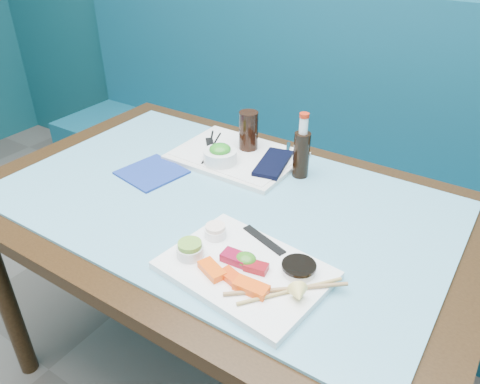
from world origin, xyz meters
The scene contains 34 objects.
booth_bench centered at (0.00, 2.29, 0.37)m, with size 3.00×0.56×1.17m.
dining_table centered at (0.00, 1.45, 0.67)m, with size 1.40×0.90×0.75m.
glass_top centered at (0.00, 1.45, 0.75)m, with size 1.22×0.76×0.01m, color #60A4C0.
sashimi_plate centered at (0.22, 1.23, 0.77)m, with size 0.35×0.25×0.02m, color white.
salmon_left centered at (0.17, 1.17, 0.78)m, with size 0.07×0.03×0.02m, color #FF510A.
salmon_mid centered at (0.22, 1.18, 0.78)m, with size 0.06×0.03×0.01m, color #EB3B09.
salmon_right centered at (0.27, 1.17, 0.78)m, with size 0.07×0.04×0.02m, color #F94B09.
tuna_left centered at (0.19, 1.23, 0.79)m, with size 0.06×0.04×0.02m, color maroon.
tuna_right centered at (0.25, 1.23, 0.78)m, with size 0.05×0.03×0.02m, color maroon.
seaweed_garnish centered at (0.22, 1.24, 0.79)m, with size 0.05×0.04×0.03m, color #347A1C.
ramekin_wasabi centered at (0.10, 1.19, 0.79)m, with size 0.06×0.06×0.03m, color silver.
wasabi_fill centered at (0.10, 1.19, 0.81)m, with size 0.05×0.05×0.01m, color #669C32.
ramekin_ginger centered at (0.10, 1.28, 0.79)m, with size 0.05×0.05×0.02m, color white.
ginger_fill centered at (0.10, 1.28, 0.80)m, with size 0.05×0.05×0.01m, color #FFE2D1.
soy_dish centered at (0.33, 1.28, 0.78)m, with size 0.07×0.07×0.01m, color silver.
soy_fill centered at (0.33, 1.28, 0.79)m, with size 0.08×0.08×0.01m, color black.
lemon_wedge centered at (0.37, 1.20, 0.80)m, with size 0.04×0.04×0.03m, color #FFE678.
chopstick_sleeve centered at (0.21, 1.33, 0.78)m, with size 0.13×0.02×0.00m, color black.
wooden_chopstick_a centered at (0.33, 1.21, 0.78)m, with size 0.01×0.01×0.26m, color #9D754A.
wooden_chopstick_b centered at (0.34, 1.21, 0.78)m, with size 0.01×0.01×0.23m, color tan.
serving_tray centered at (-0.10, 1.68, 0.77)m, with size 0.39×0.29×0.01m, color white.
paper_placemat centered at (-0.10, 1.68, 0.77)m, with size 0.36×0.25×0.00m, color silver.
seaweed_bowl centered at (-0.11, 1.60, 0.79)m, with size 0.10×0.10×0.04m, color white.
seaweed_salad centered at (-0.11, 1.60, 0.82)m, with size 0.07×0.07×0.03m, color #268D20.
cola_glass centered at (-0.09, 1.73, 0.84)m, with size 0.06×0.06×0.13m, color black.
navy_pouch centered at (0.04, 1.68, 0.78)m, with size 0.08×0.18×0.01m, color black.
fork centered at (0.03, 1.78, 0.78)m, with size 0.01×0.01×0.10m, color white.
black_chopstick_a centered at (-0.20, 1.67, 0.78)m, with size 0.01×0.01×0.25m, color black.
black_chopstick_b centered at (-0.19, 1.67, 0.78)m, with size 0.01×0.01×0.23m, color black.
tray_sleeve centered at (-0.19, 1.67, 0.77)m, with size 0.02×0.15×0.00m, color black.
cola_bottle_body centered at (0.12, 1.69, 0.83)m, with size 0.05×0.05×0.14m, color black.
cola_bottle_neck centered at (0.12, 1.69, 0.92)m, with size 0.03×0.03×0.05m, color white.
cola_bottle_cap centered at (0.12, 1.69, 0.95)m, with size 0.03×0.03×0.01m, color red.
blue_napkin centered at (-0.26, 1.45, 0.76)m, with size 0.17×0.17×0.01m, color navy.
Camera 1 is at (0.65, 0.57, 1.45)m, focal length 35.00 mm.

